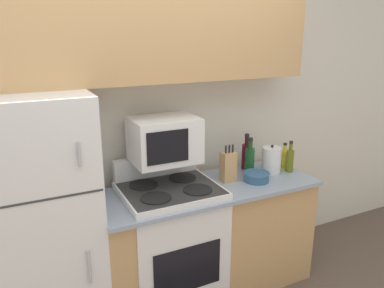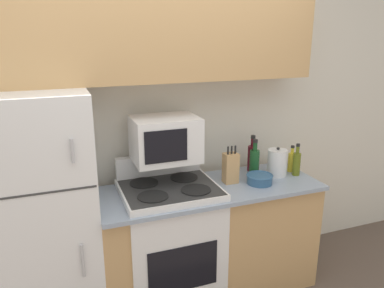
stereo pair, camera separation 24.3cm
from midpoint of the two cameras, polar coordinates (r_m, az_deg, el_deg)
wall_back at (r=2.90m, az=-4.17°, el=2.43°), size 8.00×0.05×2.55m
lower_cabinets at (r=3.01m, az=4.96°, el=-14.24°), size 1.66×0.61×0.89m
refrigerator at (r=2.62m, az=-19.63°, el=-10.61°), size 0.70×0.66×1.66m
upper_cabinets at (r=2.64m, az=-3.28°, el=17.05°), size 2.36×0.33×0.70m
stove at (r=2.87m, az=-0.83°, el=-14.87°), size 0.68×0.59×1.10m
microwave at (r=2.65m, az=-1.50°, el=0.73°), size 0.46×0.35×0.32m
knife_block at (r=2.85m, az=8.35°, el=-3.65°), size 0.11×0.08×0.29m
bowl at (r=2.90m, az=12.65°, el=-5.23°), size 0.20×0.20×0.07m
bottle_olive_oil at (r=3.12m, az=17.83°, el=-2.79°), size 0.06×0.06×0.26m
bottle_wine_green at (r=3.02m, az=11.78°, el=-2.69°), size 0.08×0.08×0.30m
bottle_cooking_spray at (r=3.20m, az=17.06°, el=-2.58°), size 0.06×0.06×0.22m
bottle_wine_red at (r=3.13m, az=11.37°, el=-1.97°), size 0.08×0.08×0.30m
kettle at (r=3.07m, az=15.08°, el=-2.79°), size 0.15×0.15×0.24m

